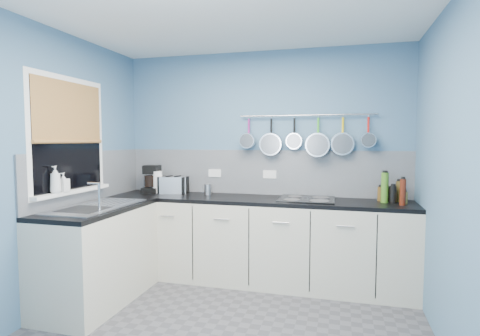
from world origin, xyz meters
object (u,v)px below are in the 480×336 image
at_px(canister, 208,189).
at_px(paper_towel, 158,182).
at_px(soap_bottle_a, 55,180).
at_px(soap_bottle_b, 63,182).
at_px(hob, 307,199).
at_px(coffee_maker, 151,179).
at_px(toaster, 173,185).

bearing_deg(canister, paper_towel, -178.10).
distance_m(soap_bottle_a, soap_bottle_b, 0.10).
bearing_deg(soap_bottle_b, paper_towel, 73.33).
distance_m(canister, hob, 1.12).
relative_size(coffee_maker, toaster, 1.07).
height_order(coffee_maker, canister, coffee_maker).
bearing_deg(hob, soap_bottle_b, -152.65).
xyz_separation_m(soap_bottle_a, toaster, (0.53, 1.25, -0.17)).
distance_m(soap_bottle_a, hob, 2.39).
bearing_deg(hob, toaster, 176.74).
height_order(toaster, hob, toaster).
xyz_separation_m(soap_bottle_a, coffee_maker, (0.25, 1.24, -0.11)).
bearing_deg(hob, coffee_maker, 177.63).
bearing_deg(canister, hob, -4.49).
relative_size(coffee_maker, canister, 2.76).
bearing_deg(soap_bottle_a, soap_bottle_b, 90.00).
distance_m(coffee_maker, canister, 0.71).
relative_size(soap_bottle_b, hob, 0.30).
xyz_separation_m(soap_bottle_a, soap_bottle_b, (0.00, 0.10, -0.03)).
distance_m(soap_bottle_b, hob, 2.34).
bearing_deg(coffee_maker, soap_bottle_b, -107.46).
xyz_separation_m(soap_bottle_b, toaster, (0.53, 1.16, -0.14)).
bearing_deg(soap_bottle_a, hob, 29.45).
xyz_separation_m(coffee_maker, hob, (1.81, -0.07, -0.15)).
bearing_deg(hob, canister, 175.51).
relative_size(soap_bottle_a, toaster, 0.80).
relative_size(soap_bottle_b, paper_towel, 0.68).
distance_m(toaster, hob, 1.54).
relative_size(paper_towel, hob, 0.45).
xyz_separation_m(paper_towel, canister, (0.61, 0.02, -0.07)).
xyz_separation_m(toaster, canister, (0.42, -0.00, -0.04)).
bearing_deg(coffee_maker, canister, -3.86).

